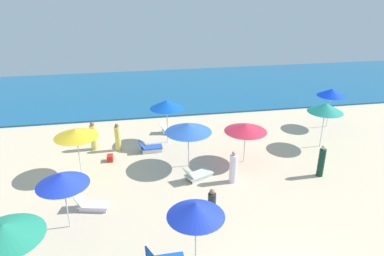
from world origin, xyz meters
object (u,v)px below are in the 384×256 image
(beachgoer_2, at_px, (118,138))
(beachgoer_5, at_px, (321,162))
(lounge_chair_3_0, at_px, (197,175))
(umbrella_1, at_px, (76,133))
(umbrella_3, at_px, (188,128))
(umbrella_5, at_px, (332,92))
(umbrella_7, at_px, (167,104))
(beachgoer_4, at_px, (212,207))
(lounge_chair_8_0, at_px, (91,204))
(umbrella_8, at_px, (62,179))
(umbrella_2, at_px, (246,128))
(umbrella_0, at_px, (4,231))
(lounge_chair_7_1, at_px, (171,130))
(cooler_box_0, at_px, (110,158))
(umbrella_6, at_px, (196,210))
(umbrella_4, at_px, (326,108))
(beachgoer_1, at_px, (94,137))
(lounge_chair_7_0, at_px, (150,147))
(beachgoer_0, at_px, (233,168))

(beachgoer_2, height_order, beachgoer_5, beachgoer_5)
(lounge_chair_3_0, bearing_deg, umbrella_1, 50.06)
(umbrella_3, relative_size, umbrella_5, 0.93)
(umbrella_3, relative_size, umbrella_7, 0.91)
(beachgoer_2, xyz_separation_m, beachgoer_4, (3.86, -7.32, -0.07))
(umbrella_5, relative_size, umbrella_7, 0.98)
(lounge_chair_8_0, height_order, beachgoer_4, beachgoer_4)
(umbrella_7, distance_m, umbrella_8, 8.67)
(umbrella_2, bearing_deg, umbrella_0, -144.07)
(lounge_chair_7_1, bearing_deg, cooler_box_0, 147.65)
(beachgoer_4, bearing_deg, umbrella_5, -170.07)
(umbrella_5, bearing_deg, umbrella_6, -135.54)
(umbrella_7, bearing_deg, beachgoer_5, -36.54)
(umbrella_4, bearing_deg, beachgoer_1, 171.50)
(umbrella_3, distance_m, lounge_chair_7_0, 3.41)
(beachgoer_1, bearing_deg, lounge_chair_8_0, -76.05)
(beachgoer_0, distance_m, cooler_box_0, 6.88)
(umbrella_0, height_order, beachgoer_1, umbrella_0)
(umbrella_5, xyz_separation_m, beachgoer_4, (-9.94, -8.44, -1.69))
(umbrella_8, relative_size, beachgoer_0, 1.50)
(umbrella_0, height_order, umbrella_6, umbrella_6)
(beachgoer_1, relative_size, beachgoer_5, 1.01)
(lounge_chair_7_0, bearing_deg, umbrella_1, 116.20)
(umbrella_2, xyz_separation_m, beachgoer_4, (-2.90, -4.70, -1.29))
(umbrella_5, xyz_separation_m, lounge_chair_8_0, (-14.90, -6.70, -2.17))
(lounge_chair_7_1, relative_size, umbrella_8, 0.64)
(umbrella_1, relative_size, lounge_chair_3_0, 1.52)
(umbrella_4, relative_size, umbrella_7, 1.01)
(umbrella_0, bearing_deg, lounge_chair_3_0, 39.75)
(beachgoer_4, relative_size, cooler_box_0, 3.41)
(umbrella_0, bearing_deg, umbrella_8, 69.31)
(umbrella_8, height_order, cooler_box_0, umbrella_8)
(umbrella_1, relative_size, lounge_chair_8_0, 1.64)
(umbrella_1, height_order, beachgoer_0, umbrella_1)
(umbrella_1, distance_m, beachgoer_1, 3.23)
(umbrella_4, height_order, beachgoer_4, umbrella_4)
(umbrella_5, relative_size, cooler_box_0, 5.86)
(umbrella_8, xyz_separation_m, beachgoer_4, (5.74, -0.67, -1.52))
(umbrella_4, xyz_separation_m, beachgoer_2, (-11.84, 1.60, -1.66))
(umbrella_5, xyz_separation_m, lounge_chair_7_1, (-10.48, 0.70, -2.15))
(beachgoer_4, distance_m, cooler_box_0, 7.46)
(lounge_chair_7_0, bearing_deg, lounge_chair_8_0, 148.60)
(lounge_chair_7_0, height_order, umbrella_8, umbrella_8)
(umbrella_1, height_order, umbrella_3, umbrella_1)
(umbrella_3, relative_size, lounge_chair_7_0, 1.83)
(lounge_chair_7_0, height_order, beachgoer_0, beachgoer_0)
(umbrella_8, bearing_deg, umbrella_1, 89.65)
(umbrella_7, bearing_deg, beachgoer_4, -83.38)
(umbrella_3, distance_m, beachgoer_4, 5.01)
(cooler_box_0, bearing_deg, lounge_chair_8_0, -6.65)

